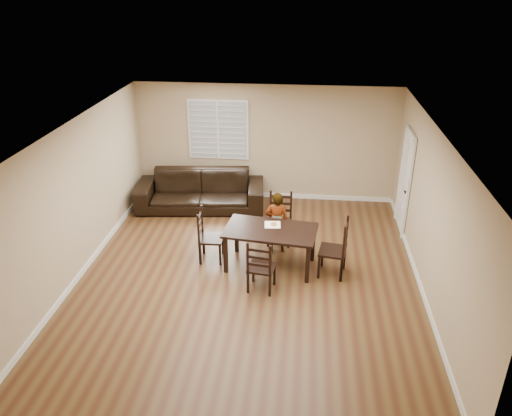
% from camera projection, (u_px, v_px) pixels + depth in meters
% --- Properties ---
extents(ground, '(7.00, 7.00, 0.00)m').
position_uv_depth(ground, '(249.00, 276.00, 8.94)').
color(ground, brown).
rests_on(ground, ground).
extents(room, '(6.04, 7.04, 2.72)m').
position_uv_depth(room, '(251.00, 179.00, 8.32)').
color(room, tan).
rests_on(room, ground).
extents(dining_table, '(1.73, 1.11, 0.77)m').
position_uv_depth(dining_table, '(270.00, 234.00, 8.96)').
color(dining_table, black).
rests_on(dining_table, ground).
extents(chair_near, '(0.48, 0.45, 1.04)m').
position_uv_depth(chair_near, '(280.00, 218.00, 9.97)').
color(chair_near, black).
rests_on(chair_near, ground).
extents(chair_far, '(0.49, 0.47, 0.97)m').
position_uv_depth(chair_far, '(260.00, 270.00, 8.30)').
color(chair_far, black).
rests_on(chair_far, ground).
extents(chair_left, '(0.45, 0.48, 1.02)m').
position_uv_depth(chair_left, '(205.00, 237.00, 9.28)').
color(chair_left, black).
rests_on(chair_left, ground).
extents(chair_right, '(0.53, 0.56, 1.09)m').
position_uv_depth(chair_right, '(340.00, 251.00, 8.78)').
color(chair_right, black).
rests_on(chair_right, ground).
extents(child, '(0.47, 0.33, 1.23)m').
position_uv_depth(child, '(277.00, 222.00, 9.51)').
color(child, gray).
rests_on(child, ground).
extents(napkin, '(0.31, 0.31, 0.00)m').
position_uv_depth(napkin, '(273.00, 225.00, 9.08)').
color(napkin, white).
rests_on(napkin, dining_table).
extents(donut, '(0.11, 0.11, 0.04)m').
position_uv_depth(donut, '(274.00, 224.00, 9.07)').
color(donut, '#C67C47').
rests_on(donut, napkin).
extents(sofa, '(2.96, 1.40, 0.84)m').
position_uv_depth(sofa, '(200.00, 191.00, 11.35)').
color(sofa, black).
rests_on(sofa, ground).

